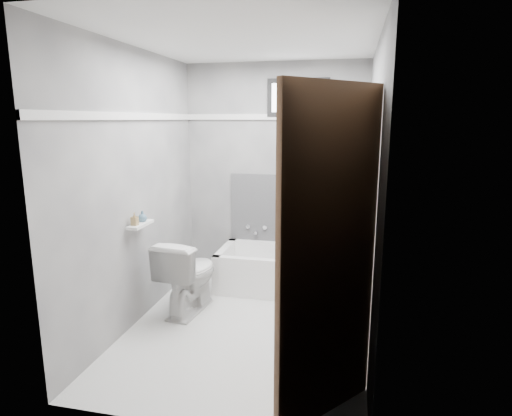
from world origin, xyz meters
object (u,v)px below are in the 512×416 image
(bathtub, at_px, (289,270))
(door, at_px, (376,281))
(toilet, at_px, (189,275))
(soap_bottle_b, at_px, (142,216))
(soap_bottle_a, at_px, (135,219))
(office_chair, at_px, (332,231))

(bathtub, distance_m, door, 2.46)
(toilet, xyz_separation_m, door, (1.60, -1.49, 0.65))
(bathtub, distance_m, soap_bottle_b, 1.69)
(bathtub, relative_size, toilet, 2.08)
(toilet, distance_m, soap_bottle_a, 0.79)
(office_chair, bearing_deg, soap_bottle_b, -143.14)
(toilet, distance_m, door, 2.28)
(bathtub, xyz_separation_m, toilet, (-0.85, -0.72, 0.14))
(door, distance_m, soap_bottle_b, 2.29)
(bathtub, xyz_separation_m, soap_bottle_b, (-1.17, -0.96, 0.75))
(door, relative_size, soap_bottle_a, 17.30)
(office_chair, xyz_separation_m, toilet, (-1.29, -0.76, -0.31))
(soap_bottle_a, bearing_deg, office_chair, 35.18)
(bathtub, height_order, office_chair, office_chair)
(soap_bottle_b, bearing_deg, door, -33.15)
(soap_bottle_b, bearing_deg, bathtub, 39.25)
(door, xyz_separation_m, soap_bottle_b, (-1.92, 1.25, -0.04))
(bathtub, relative_size, office_chair, 1.38)
(toilet, bearing_deg, soap_bottle_b, 43.12)
(door, bearing_deg, soap_bottle_a, 149.88)
(bathtub, distance_m, office_chair, 0.63)
(bathtub, xyz_separation_m, door, (0.75, -2.21, 0.79))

